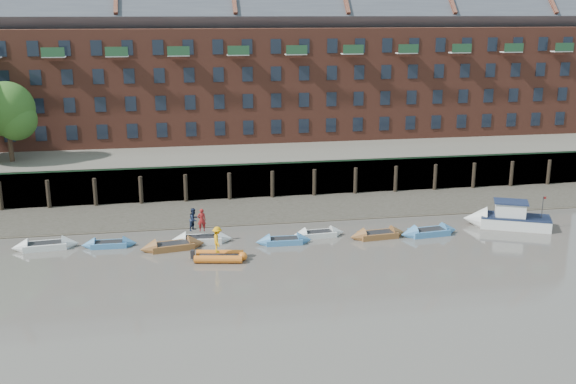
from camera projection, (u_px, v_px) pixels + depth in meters
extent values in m
plane|color=#5B564F|center=(293.00, 292.00, 41.99)|extent=(220.00, 220.00, 0.00)
cube|color=#3D382F|center=(256.00, 211.00, 59.10)|extent=(110.00, 8.00, 0.50)
cube|color=#4C4336|center=(262.00, 222.00, 55.87)|extent=(110.00, 1.60, 0.10)
cube|color=#2D2A26|center=(250.00, 181.00, 62.87)|extent=(110.00, 0.80, 3.20)
cylinder|color=black|center=(0.00, 197.00, 58.65)|extent=(0.36, 0.36, 2.60)
cylinder|color=black|center=(48.00, 195.00, 59.32)|extent=(0.36, 0.36, 2.60)
cylinder|color=black|center=(95.00, 192.00, 59.99)|extent=(0.36, 0.36, 2.60)
cylinder|color=black|center=(141.00, 190.00, 60.66)|extent=(0.36, 0.36, 2.60)
cylinder|color=black|center=(186.00, 189.00, 61.33)|extent=(0.36, 0.36, 2.60)
cylinder|color=black|center=(230.00, 187.00, 61.99)|extent=(0.36, 0.36, 2.60)
cylinder|color=black|center=(272.00, 185.00, 62.66)|extent=(0.36, 0.36, 2.60)
cylinder|color=black|center=(314.00, 183.00, 63.33)|extent=(0.36, 0.36, 2.60)
cylinder|color=black|center=(355.00, 181.00, 64.00)|extent=(0.36, 0.36, 2.60)
cylinder|color=black|center=(396.00, 179.00, 64.67)|extent=(0.36, 0.36, 2.60)
cylinder|color=black|center=(435.00, 178.00, 65.34)|extent=(0.36, 0.36, 2.60)
cylinder|color=black|center=(474.00, 176.00, 66.01)|extent=(0.36, 0.36, 2.60)
cylinder|color=black|center=(512.00, 174.00, 66.68)|extent=(0.36, 0.36, 2.60)
cylinder|color=black|center=(549.00, 173.00, 67.35)|extent=(0.36, 0.36, 2.60)
cube|color=#264C2D|center=(250.00, 164.00, 62.15)|extent=(110.00, 0.06, 0.10)
cube|color=#5E594D|center=(236.00, 152.00, 75.80)|extent=(110.00, 28.00, 3.20)
cube|color=brown|center=(233.00, 83.00, 74.77)|extent=(80.00, 10.00, 12.00)
cube|color=#42444C|center=(232.00, 16.00, 72.89)|extent=(80.60, 15.56, 15.56)
cube|color=black|center=(10.00, 135.00, 67.24)|extent=(1.10, 0.12, 1.50)
cube|color=black|center=(41.00, 134.00, 67.74)|extent=(1.10, 0.12, 1.50)
cube|color=black|center=(72.00, 133.00, 68.25)|extent=(1.10, 0.12, 1.50)
cube|color=black|center=(102.00, 132.00, 68.75)|extent=(1.10, 0.12, 1.50)
cube|color=black|center=(132.00, 131.00, 69.25)|extent=(1.10, 0.12, 1.50)
cube|color=black|center=(162.00, 130.00, 69.75)|extent=(1.10, 0.12, 1.50)
cube|color=black|center=(191.00, 129.00, 70.25)|extent=(1.10, 0.12, 1.50)
cube|color=black|center=(220.00, 128.00, 70.76)|extent=(1.10, 0.12, 1.50)
cube|color=black|center=(248.00, 128.00, 71.26)|extent=(1.10, 0.12, 1.50)
cube|color=black|center=(276.00, 127.00, 71.76)|extent=(1.10, 0.12, 1.50)
cube|color=black|center=(304.00, 126.00, 72.26)|extent=(1.10, 0.12, 1.50)
cube|color=black|center=(331.00, 125.00, 72.76)|extent=(1.10, 0.12, 1.50)
cube|color=black|center=(358.00, 124.00, 73.27)|extent=(1.10, 0.12, 1.50)
cube|color=black|center=(384.00, 124.00, 73.77)|extent=(1.10, 0.12, 1.50)
cube|color=black|center=(410.00, 123.00, 74.27)|extent=(1.10, 0.12, 1.50)
cube|color=black|center=(436.00, 122.00, 74.77)|extent=(1.10, 0.12, 1.50)
cube|color=black|center=(461.00, 121.00, 75.27)|extent=(1.10, 0.12, 1.50)
cube|color=black|center=(486.00, 121.00, 75.78)|extent=(1.10, 0.12, 1.50)
cube|color=black|center=(511.00, 120.00, 76.28)|extent=(1.10, 0.12, 1.50)
cube|color=black|center=(536.00, 119.00, 76.78)|extent=(1.10, 0.12, 1.50)
cube|color=black|center=(560.00, 118.00, 77.28)|extent=(1.10, 0.12, 1.50)
cube|color=black|center=(7.00, 107.00, 66.51)|extent=(1.10, 0.12, 1.50)
cube|color=black|center=(38.00, 106.00, 67.01)|extent=(1.10, 0.12, 1.50)
cube|color=black|center=(70.00, 105.00, 67.52)|extent=(1.10, 0.12, 1.50)
cube|color=black|center=(100.00, 104.00, 68.02)|extent=(1.10, 0.12, 1.50)
cube|color=black|center=(131.00, 104.00, 68.52)|extent=(1.10, 0.12, 1.50)
cube|color=black|center=(161.00, 103.00, 69.02)|extent=(1.10, 0.12, 1.50)
cube|color=black|center=(190.00, 102.00, 69.52)|extent=(1.10, 0.12, 1.50)
cube|color=black|center=(219.00, 102.00, 70.03)|extent=(1.10, 0.12, 1.50)
cube|color=black|center=(248.00, 101.00, 70.53)|extent=(1.10, 0.12, 1.50)
cube|color=black|center=(276.00, 100.00, 71.03)|extent=(1.10, 0.12, 1.50)
cube|color=black|center=(304.00, 100.00, 71.53)|extent=(1.10, 0.12, 1.50)
cube|color=black|center=(331.00, 99.00, 72.03)|extent=(1.10, 0.12, 1.50)
cube|color=black|center=(358.00, 99.00, 72.54)|extent=(1.10, 0.12, 1.50)
cube|color=black|center=(385.00, 98.00, 73.04)|extent=(1.10, 0.12, 1.50)
cube|color=black|center=(411.00, 97.00, 73.54)|extent=(1.10, 0.12, 1.50)
cube|color=black|center=(437.00, 97.00, 74.04)|extent=(1.10, 0.12, 1.50)
cube|color=black|center=(463.00, 96.00, 74.54)|extent=(1.10, 0.12, 1.50)
cube|color=black|center=(488.00, 96.00, 75.05)|extent=(1.10, 0.12, 1.50)
cube|color=black|center=(513.00, 95.00, 75.55)|extent=(1.10, 0.12, 1.50)
cube|color=black|center=(538.00, 95.00, 76.05)|extent=(1.10, 0.12, 1.50)
cube|color=black|center=(562.00, 94.00, 76.55)|extent=(1.10, 0.12, 1.50)
cube|color=black|center=(3.00, 78.00, 65.78)|extent=(1.10, 0.12, 1.50)
cube|color=black|center=(36.00, 78.00, 66.28)|extent=(1.10, 0.12, 1.50)
cube|color=black|center=(67.00, 77.00, 66.79)|extent=(1.10, 0.12, 1.50)
cube|color=black|center=(98.00, 77.00, 67.29)|extent=(1.10, 0.12, 1.50)
cube|color=black|center=(129.00, 76.00, 67.79)|extent=(1.10, 0.12, 1.50)
cube|color=black|center=(159.00, 76.00, 68.29)|extent=(1.10, 0.12, 1.50)
cube|color=black|center=(189.00, 75.00, 68.79)|extent=(1.10, 0.12, 1.50)
cube|color=black|center=(218.00, 75.00, 69.30)|extent=(1.10, 0.12, 1.50)
cube|color=black|center=(247.00, 74.00, 69.80)|extent=(1.10, 0.12, 1.50)
cube|color=black|center=(276.00, 74.00, 70.30)|extent=(1.10, 0.12, 1.50)
cube|color=black|center=(304.00, 73.00, 70.80)|extent=(1.10, 0.12, 1.50)
cube|color=black|center=(332.00, 73.00, 71.30)|extent=(1.10, 0.12, 1.50)
cube|color=black|center=(359.00, 72.00, 71.81)|extent=(1.10, 0.12, 1.50)
cube|color=black|center=(386.00, 72.00, 72.31)|extent=(1.10, 0.12, 1.50)
cube|color=black|center=(413.00, 72.00, 72.81)|extent=(1.10, 0.12, 1.50)
cube|color=black|center=(439.00, 71.00, 73.31)|extent=(1.10, 0.12, 1.50)
cube|color=black|center=(465.00, 71.00, 73.81)|extent=(1.10, 0.12, 1.50)
cube|color=black|center=(490.00, 70.00, 74.32)|extent=(1.10, 0.12, 1.50)
cube|color=black|center=(516.00, 70.00, 74.82)|extent=(1.10, 0.12, 1.50)
cube|color=black|center=(540.00, 69.00, 75.32)|extent=(1.10, 0.12, 1.50)
cube|color=black|center=(565.00, 69.00, 75.82)|extent=(1.10, 0.12, 1.50)
cube|color=black|center=(0.00, 49.00, 65.05)|extent=(1.10, 0.12, 1.50)
cube|color=black|center=(33.00, 49.00, 65.55)|extent=(1.10, 0.12, 1.50)
cube|color=black|center=(65.00, 48.00, 66.06)|extent=(1.10, 0.12, 1.50)
cube|color=black|center=(96.00, 48.00, 66.56)|extent=(1.10, 0.12, 1.50)
cube|color=black|center=(127.00, 48.00, 67.06)|extent=(1.10, 0.12, 1.50)
cube|color=black|center=(158.00, 47.00, 67.56)|extent=(1.10, 0.12, 1.50)
cube|color=black|center=(188.00, 47.00, 68.06)|extent=(1.10, 0.12, 1.50)
cube|color=black|center=(218.00, 47.00, 68.57)|extent=(1.10, 0.12, 1.50)
cube|color=black|center=(247.00, 47.00, 69.07)|extent=(1.10, 0.12, 1.50)
cube|color=black|center=(276.00, 46.00, 69.57)|extent=(1.10, 0.12, 1.50)
cube|color=black|center=(304.00, 46.00, 70.07)|extent=(1.10, 0.12, 1.50)
cube|color=black|center=(332.00, 46.00, 70.57)|extent=(1.10, 0.12, 1.50)
cube|color=black|center=(360.00, 46.00, 71.08)|extent=(1.10, 0.12, 1.50)
cube|color=black|center=(387.00, 45.00, 71.58)|extent=(1.10, 0.12, 1.50)
cube|color=black|center=(414.00, 45.00, 72.08)|extent=(1.10, 0.12, 1.50)
cube|color=black|center=(440.00, 45.00, 72.58)|extent=(1.10, 0.12, 1.50)
cube|color=black|center=(467.00, 45.00, 73.08)|extent=(1.10, 0.12, 1.50)
cube|color=black|center=(492.00, 44.00, 73.58)|extent=(1.10, 0.12, 1.50)
cube|color=black|center=(518.00, 44.00, 74.09)|extent=(1.10, 0.12, 1.50)
cube|color=black|center=(543.00, 44.00, 74.59)|extent=(1.10, 0.12, 1.50)
cube|color=black|center=(568.00, 44.00, 75.09)|extent=(1.10, 0.12, 1.50)
cylinder|color=#3A281C|center=(10.00, 140.00, 63.10)|extent=(0.44, 0.44, 4.00)
sphere|color=#336020|center=(7.00, 109.00, 62.33)|extent=(5.12, 5.12, 5.12)
cube|color=silver|center=(45.00, 246.00, 49.55)|extent=(3.15, 1.63, 0.48)
cone|color=silver|center=(71.00, 244.00, 50.00)|extent=(1.30, 1.47, 1.37)
cone|color=silver|center=(20.00, 248.00, 49.11)|extent=(1.30, 1.47, 1.37)
cube|color=black|center=(45.00, 243.00, 49.50)|extent=(2.62, 1.25, 0.06)
cube|color=teal|center=(109.00, 244.00, 49.98)|extent=(2.61, 1.22, 0.41)
cone|color=teal|center=(130.00, 243.00, 50.21)|extent=(1.03, 1.19, 1.17)
cone|color=teal|center=(88.00, 245.00, 49.76)|extent=(1.03, 1.19, 1.17)
cube|color=black|center=(109.00, 242.00, 49.93)|extent=(2.18, 0.92, 0.06)
cube|color=brown|center=(172.00, 246.00, 49.44)|extent=(3.26, 1.88, 0.48)
cone|color=brown|center=(196.00, 243.00, 50.03)|extent=(1.41, 1.57, 1.39)
cone|color=brown|center=(148.00, 249.00, 48.86)|extent=(1.41, 1.57, 1.39)
cube|color=black|center=(172.00, 243.00, 49.39)|extent=(2.70, 1.45, 0.06)
cube|color=silver|center=(202.00, 239.00, 50.92)|extent=(3.06, 1.51, 0.47)
cone|color=silver|center=(225.00, 239.00, 51.12)|extent=(1.24, 1.41, 1.35)
cone|color=silver|center=(178.00, 240.00, 50.71)|extent=(1.24, 1.41, 1.35)
cube|color=black|center=(201.00, 237.00, 50.86)|extent=(2.55, 1.15, 0.06)
cube|color=teal|center=(284.00, 241.00, 50.66)|extent=(2.77, 1.30, 0.43)
cone|color=teal|center=(305.00, 240.00, 50.89)|extent=(1.09, 1.26, 1.24)
cone|color=teal|center=(263.00, 242.00, 50.43)|extent=(1.09, 1.26, 1.24)
cube|color=black|center=(284.00, 238.00, 50.61)|extent=(2.30, 0.98, 0.06)
cube|color=silver|center=(318.00, 234.00, 52.25)|extent=(2.76, 1.39, 0.42)
cone|color=silver|center=(338.00, 232.00, 52.61)|extent=(1.12, 1.28, 1.21)
cone|color=silver|center=(299.00, 236.00, 51.89)|extent=(1.12, 1.28, 1.21)
cube|color=black|center=(318.00, 232.00, 52.20)|extent=(2.29, 1.06, 0.06)
cube|color=brown|center=(378.00, 235.00, 51.97)|extent=(3.08, 1.62, 0.46)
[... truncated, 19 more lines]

